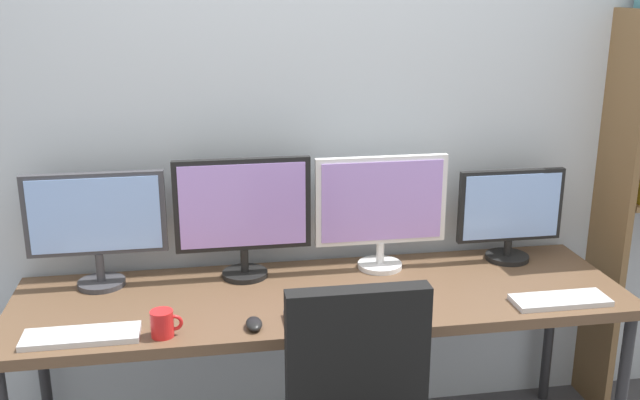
{
  "coord_description": "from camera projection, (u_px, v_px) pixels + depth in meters",
  "views": [
    {
      "loc": [
        -0.42,
        -1.87,
        1.86
      ],
      "look_at": [
        0.0,
        0.65,
        1.09
      ],
      "focal_mm": 40.78,
      "sensor_mm": 36.0,
      "label": 1
    }
  ],
  "objects": [
    {
      "name": "wall_back",
      "position": [
        305.0,
        125.0,
        2.96
      ],
      "size": [
        4.69,
        0.1,
        2.6
      ],
      "color": "silver",
      "rests_on": "ground_plane"
    },
    {
      "name": "coffee_mug",
      "position": [
        163.0,
        324.0,
        2.38
      ],
      "size": [
        0.11,
        0.08,
        0.09
      ],
      "color": "red",
      "rests_on": "desk"
    },
    {
      "name": "monitor_center_left",
      "position": [
        243.0,
        212.0,
        2.81
      ],
      "size": [
        0.53,
        0.18,
        0.48
      ],
      "color": "black",
      "rests_on": "desk"
    },
    {
      "name": "computer_mouse",
      "position": [
        254.0,
        324.0,
        2.45
      ],
      "size": [
        0.06,
        0.1,
        0.03
      ],
      "primitive_type": "ellipsoid",
      "color": "black",
      "rests_on": "desk"
    },
    {
      "name": "monitor_center_right",
      "position": [
        381.0,
        207.0,
        2.9
      ],
      "size": [
        0.53,
        0.18,
        0.47
      ],
      "color": "silver",
      "rests_on": "desk"
    },
    {
      "name": "keyboard_right",
      "position": [
        560.0,
        300.0,
        2.64
      ],
      "size": [
        0.35,
        0.13,
        0.02
      ],
      "primitive_type": "cube",
      "color": "silver",
      "rests_on": "desk"
    },
    {
      "name": "keyboard_center",
      "position": [
        333.0,
        317.0,
        2.51
      ],
      "size": [
        0.33,
        0.13,
        0.02
      ],
      "primitive_type": "cube",
      "color": "#38383D",
      "rests_on": "desk"
    },
    {
      "name": "keyboard_left",
      "position": [
        81.0,
        336.0,
        2.37
      ],
      "size": [
        0.38,
        0.13,
        0.02
      ],
      "primitive_type": "cube",
      "color": "silver",
      "rests_on": "desk"
    },
    {
      "name": "monitor_far_left",
      "position": [
        96.0,
        222.0,
        2.72
      ],
      "size": [
        0.52,
        0.18,
        0.45
      ],
      "color": "#38383D",
      "rests_on": "desk"
    },
    {
      "name": "monitor_far_right",
      "position": [
        510.0,
        212.0,
        3.0
      ],
      "size": [
        0.44,
        0.18,
        0.39
      ],
      "color": "black",
      "rests_on": "desk"
    },
    {
      "name": "desk",
      "position": [
        322.0,
        305.0,
        2.74
      ],
      "size": [
        2.29,
        0.68,
        0.74
      ],
      "color": "brown",
      "rests_on": "ground_plane"
    }
  ]
}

